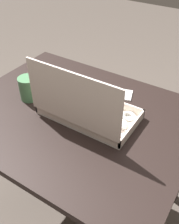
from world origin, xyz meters
The scene contains 5 objects.
ground_plane centered at (0.00, 0.00, 0.00)m, with size 8.00×8.00×0.00m, color #564C44.
dining_table centered at (0.00, 0.00, 0.60)m, with size 1.02×0.80×0.70m.
donut_box centered at (-0.06, 0.01, 0.76)m, with size 0.41×0.23×0.27m.
coffee_mug centered at (0.25, 0.02, 0.76)m, with size 0.09×0.09×0.11m.
paper_napkin centered at (-0.09, -0.23, 0.71)m, with size 0.16×0.12×0.01m.
Camera 1 is at (-0.54, 0.72, 1.42)m, focal length 42.00 mm.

